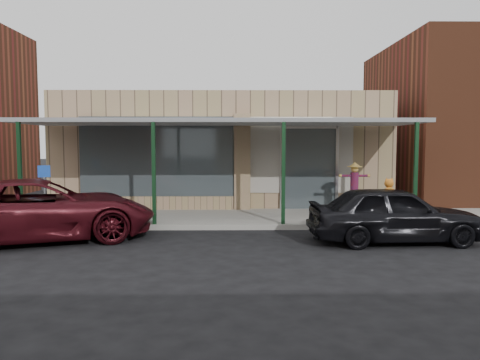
{
  "coord_description": "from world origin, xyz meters",
  "views": [
    {
      "loc": [
        0.45,
        -10.81,
        2.42
      ],
      "look_at": [
        0.6,
        2.6,
        1.35
      ],
      "focal_mm": 35.0,
      "sensor_mm": 36.0,
      "label": 1
    }
  ],
  "objects_px": {
    "barrel_scarecrow": "(354,197)",
    "parked_sedan": "(394,214)",
    "barrel_pumpkin": "(76,207)",
    "handicap_sign": "(44,186)",
    "car_maroon": "(41,210)"
  },
  "relations": [
    {
      "from": "barrel_pumpkin",
      "to": "car_maroon",
      "type": "bearing_deg",
      "value": -86.78
    },
    {
      "from": "barrel_scarecrow",
      "to": "parked_sedan",
      "type": "bearing_deg",
      "value": -81.6
    },
    {
      "from": "barrel_scarecrow",
      "to": "car_maroon",
      "type": "distance_m",
      "value": 9.15
    },
    {
      "from": "handicap_sign",
      "to": "parked_sedan",
      "type": "distance_m",
      "value": 9.57
    },
    {
      "from": "handicap_sign",
      "to": "parked_sedan",
      "type": "bearing_deg",
      "value": -35.56
    },
    {
      "from": "barrel_scarecrow",
      "to": "car_maroon",
      "type": "xyz_separation_m",
      "value": [
        -8.59,
        -3.15,
        0.06
      ]
    },
    {
      "from": "barrel_pumpkin",
      "to": "handicap_sign",
      "type": "xyz_separation_m",
      "value": [
        -0.47,
        -1.19,
        0.79
      ]
    },
    {
      "from": "parked_sedan",
      "to": "car_maroon",
      "type": "distance_m",
      "value": 8.67
    },
    {
      "from": "parked_sedan",
      "to": "handicap_sign",
      "type": "bearing_deg",
      "value": 74.37
    },
    {
      "from": "barrel_pumpkin",
      "to": "parked_sedan",
      "type": "xyz_separation_m",
      "value": [
        8.83,
        -3.38,
        0.29
      ]
    },
    {
      "from": "parked_sedan",
      "to": "car_maroon",
      "type": "height_order",
      "value": "car_maroon"
    },
    {
      "from": "barrel_scarecrow",
      "to": "parked_sedan",
      "type": "xyz_separation_m",
      "value": [
        0.07,
        -3.49,
        -0.01
      ]
    },
    {
      "from": "barrel_scarecrow",
      "to": "parked_sedan",
      "type": "height_order",
      "value": "barrel_scarecrow"
    },
    {
      "from": "parked_sedan",
      "to": "car_maroon",
      "type": "relative_size",
      "value": 0.75
    },
    {
      "from": "handicap_sign",
      "to": "parked_sedan",
      "type": "xyz_separation_m",
      "value": [
        9.3,
        -2.19,
        -0.5
      ]
    }
  ]
}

